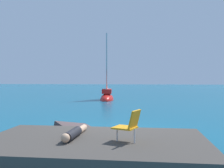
# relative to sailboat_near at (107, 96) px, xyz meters

# --- Properties ---
(ground_plane) EXTENTS (160.00, 160.00, 0.00)m
(ground_plane) POSITION_rel_sailboat_near_xyz_m (2.50, -14.80, -0.38)
(ground_plane) COLOR #0F5675
(shore_ledge) EXTENTS (5.75, 3.40, 0.51)m
(shore_ledge) POSITION_rel_sailboat_near_xyz_m (2.21, -18.06, -0.12)
(shore_ledge) COLOR #423D38
(shore_ledge) RESTS_ON ground
(boulder_seaward) EXTENTS (1.99, 1.97, 1.11)m
(boulder_seaward) POSITION_rel_sailboat_near_xyz_m (1.16, -15.96, -0.38)
(boulder_seaward) COLOR #483939
(boulder_seaward) RESTS_ON ground
(boulder_inland) EXTENTS (1.51, 1.40, 0.83)m
(boulder_inland) POSITION_rel_sailboat_near_xyz_m (2.46, -16.13, -0.38)
(boulder_inland) COLOR #433F39
(boulder_inland) RESTS_ON ground
(sailboat_near) EXTENTS (1.60, 3.82, 6.97)m
(sailboat_near) POSITION_rel_sailboat_near_xyz_m (0.00, 0.00, 0.00)
(sailboat_near) COLOR red
(sailboat_near) RESTS_ON ground
(person_sunbather) EXTENTS (0.29, 1.76, 0.25)m
(person_sunbather) POSITION_rel_sailboat_near_xyz_m (1.63, -17.97, 0.25)
(person_sunbather) COLOR black
(person_sunbather) RESTS_ON shore_ledge
(beach_chair) EXTENTS (0.73, 0.67, 0.80)m
(beach_chair) POSITION_rel_sailboat_near_xyz_m (3.09, -18.33, 0.57)
(beach_chair) COLOR orange
(beach_chair) RESTS_ON shore_ledge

